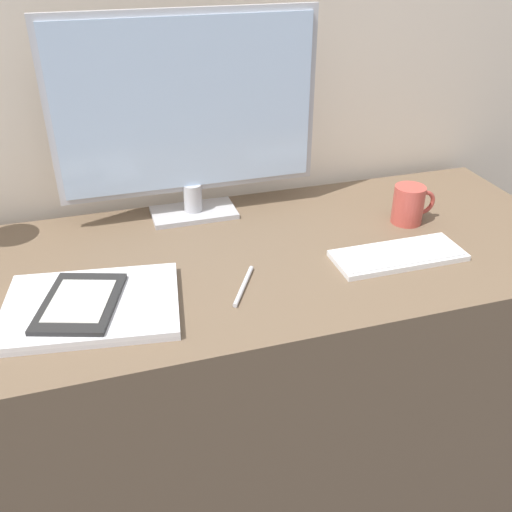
{
  "coord_description": "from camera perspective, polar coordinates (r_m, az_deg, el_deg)",
  "views": [
    {
      "loc": [
        -0.28,
        -0.8,
        1.33
      ],
      "look_at": [
        -0.0,
        0.1,
        0.78
      ],
      "focal_mm": 40.0,
      "sensor_mm": 36.0,
      "label": 1
    }
  ],
  "objects": [
    {
      "name": "desk",
      "position": [
        1.43,
        -1.18,
        -12.44
      ],
      "size": [
        1.51,
        0.61,
        0.72
      ],
      "color": "brown",
      "rests_on": "ground_plane"
    },
    {
      "name": "pen",
      "position": [
        1.11,
        -1.25,
        -2.99
      ],
      "size": [
        0.08,
        0.12,
        0.01
      ],
      "color": "silver",
      "rests_on": "desk"
    },
    {
      "name": "keyboard",
      "position": [
        1.24,
        14.04,
        0.07
      ],
      "size": [
        0.28,
        0.11,
        0.01
      ],
      "color": "silver",
      "rests_on": "desk"
    },
    {
      "name": "laptop",
      "position": [
        1.09,
        -16.11,
        -4.81
      ],
      "size": [
        0.34,
        0.27,
        0.02
      ],
      "color": "silver",
      "rests_on": "desk"
    },
    {
      "name": "coffee_mug",
      "position": [
        1.38,
        15.08,
        5.0
      ],
      "size": [
        0.11,
        0.07,
        0.09
      ],
      "color": "#B7473D",
      "rests_on": "desk"
    },
    {
      "name": "ereader",
      "position": [
        1.08,
        -17.18,
        -4.45
      ],
      "size": [
        0.18,
        0.22,
        0.01
      ],
      "color": "black",
      "rests_on": "laptop"
    },
    {
      "name": "monitor",
      "position": [
        1.31,
        -6.88,
        13.98
      ],
      "size": [
        0.6,
        0.11,
        0.47
      ],
      "color": "#B7B7BC",
      "rests_on": "desk"
    }
  ]
}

